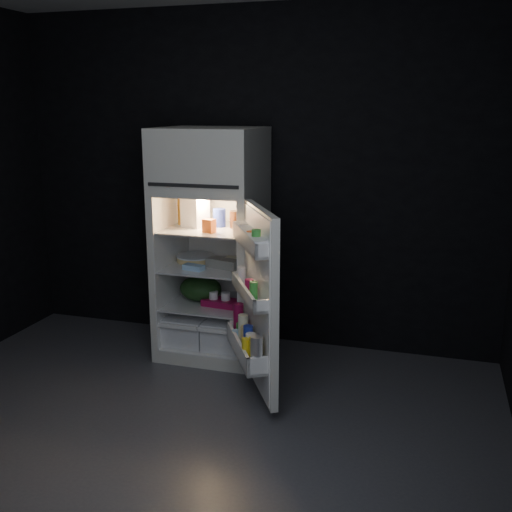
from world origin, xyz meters
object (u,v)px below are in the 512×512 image
(milk_jug, at_px, (195,211))
(yogurt_tray, at_px, (221,303))
(fridge_door, at_px, (256,303))
(refrigerator, at_px, (213,235))
(egg_carton, at_px, (223,264))

(milk_jug, distance_m, yogurt_tray, 0.73)
(fridge_door, bearing_deg, milk_jug, 135.99)
(refrigerator, height_order, yogurt_tray, refrigerator)
(fridge_door, bearing_deg, egg_carton, 126.01)
(refrigerator, xyz_separation_m, fridge_door, (0.57, -0.71, -0.27))
(refrigerator, distance_m, yogurt_tray, 0.53)
(yogurt_tray, bearing_deg, refrigerator, 139.21)
(refrigerator, bearing_deg, yogurt_tray, -47.21)
(fridge_door, xyz_separation_m, milk_jug, (-0.69, 0.67, 0.47))
(fridge_door, height_order, milk_jug, fridge_door)
(milk_jug, height_order, egg_carton, milk_jug)
(refrigerator, bearing_deg, fridge_door, -51.30)
(fridge_door, relative_size, milk_jug, 5.08)
(refrigerator, height_order, egg_carton, refrigerator)
(yogurt_tray, bearing_deg, egg_carton, 55.40)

